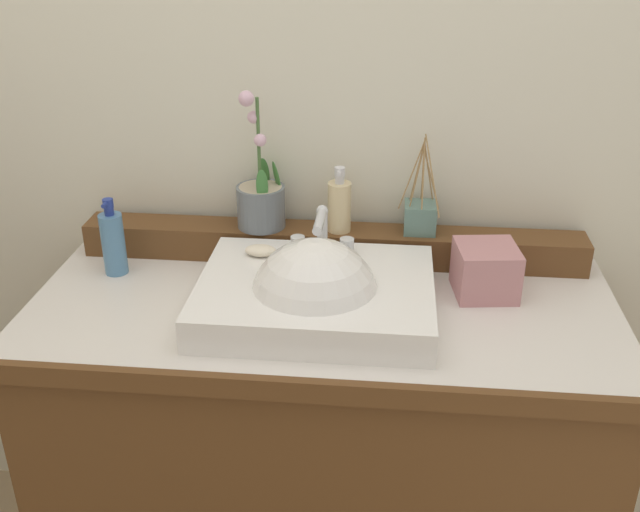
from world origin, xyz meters
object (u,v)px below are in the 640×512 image
at_px(soap_bar, 261,250).
at_px(potted_plant, 261,199).
at_px(tissue_box, 486,270).
at_px(soap_dispenser, 339,205).
at_px(lotion_bottle, 113,242).
at_px(reed_diffuser, 420,216).
at_px(sink_basin, 315,299).

height_order(soap_bar, potted_plant, potted_plant).
bearing_deg(tissue_box, soap_dispenser, 158.27).
bearing_deg(lotion_bottle, potted_plant, 21.21).
height_order(soap_dispenser, lotion_bottle, soap_dispenser).
bearing_deg(reed_diffuser, sink_basin, -128.49).
relative_size(sink_basin, soap_dispenser, 3.12).
xyz_separation_m(sink_basin, lotion_bottle, (-0.48, 0.14, 0.04)).
distance_m(soap_dispenser, lotion_bottle, 0.53).
xyz_separation_m(sink_basin, tissue_box, (0.36, 0.13, 0.02)).
relative_size(soap_dispenser, reed_diffuser, 0.66).
distance_m(soap_dispenser, reed_diffuser, 0.19).
bearing_deg(potted_plant, reed_diffuser, 1.02).
bearing_deg(soap_bar, potted_plant, 98.93).
bearing_deg(soap_dispenser, potted_plant, 177.68).
relative_size(soap_dispenser, tissue_box, 1.21).
bearing_deg(potted_plant, soap_dispenser, -2.32).
bearing_deg(tissue_box, lotion_bottle, 179.02).
bearing_deg(reed_diffuser, soap_bar, -156.01).
height_order(soap_bar, lotion_bottle, lotion_bottle).
bearing_deg(potted_plant, tissue_box, -15.08).
xyz_separation_m(soap_bar, potted_plant, (-0.02, 0.15, 0.06)).
xyz_separation_m(sink_basin, soap_bar, (-0.13, 0.12, 0.05)).
bearing_deg(soap_dispenser, soap_bar, -138.89).
xyz_separation_m(soap_bar, soap_dispenser, (0.16, 0.14, 0.06)).
distance_m(soap_bar, reed_diffuser, 0.39).
xyz_separation_m(soap_bar, tissue_box, (0.49, 0.01, -0.03)).
relative_size(soap_bar, potted_plant, 0.21).
height_order(sink_basin, tissue_box, sink_basin).
bearing_deg(tissue_box, reed_diffuser, 134.25).
distance_m(reed_diffuser, lotion_bottle, 0.71).
bearing_deg(lotion_bottle, sink_basin, -16.45).
xyz_separation_m(potted_plant, tissue_box, (0.52, -0.14, -0.09)).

